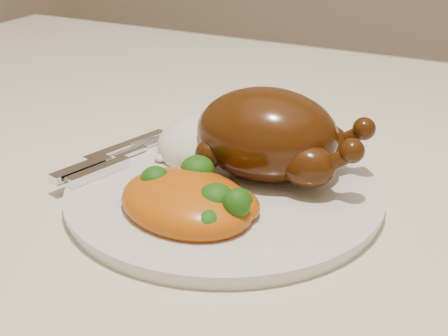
% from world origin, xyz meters
% --- Properties ---
extents(dining_table, '(1.60, 0.90, 0.76)m').
position_xyz_m(dining_table, '(0.00, 0.00, 0.67)').
color(dining_table, brown).
rests_on(dining_table, floor).
extents(tablecloth, '(1.73, 1.03, 0.18)m').
position_xyz_m(tablecloth, '(0.00, 0.00, 0.74)').
color(tablecloth, beige).
rests_on(tablecloth, dining_table).
extents(dinner_plate, '(0.39, 0.39, 0.01)m').
position_xyz_m(dinner_plate, '(-0.07, -0.10, 0.77)').
color(dinner_plate, silver).
rests_on(dinner_plate, tablecloth).
extents(roast_chicken, '(0.18, 0.12, 0.09)m').
position_xyz_m(roast_chicken, '(-0.04, -0.05, 0.82)').
color(roast_chicken, '#412107').
rests_on(roast_chicken, dinner_plate).
extents(rice_mound, '(0.14, 0.13, 0.06)m').
position_xyz_m(rice_mound, '(-0.11, -0.04, 0.79)').
color(rice_mound, white).
rests_on(rice_mound, dinner_plate).
extents(mac_and_cheese, '(0.15, 0.13, 0.05)m').
position_xyz_m(mac_and_cheese, '(-0.07, -0.15, 0.79)').
color(mac_and_cheese, orange).
rests_on(mac_and_cheese, dinner_plate).
extents(cutlery, '(0.05, 0.16, 0.01)m').
position_xyz_m(cutlery, '(-0.20, -0.11, 0.79)').
color(cutlery, silver).
rests_on(cutlery, dinner_plate).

